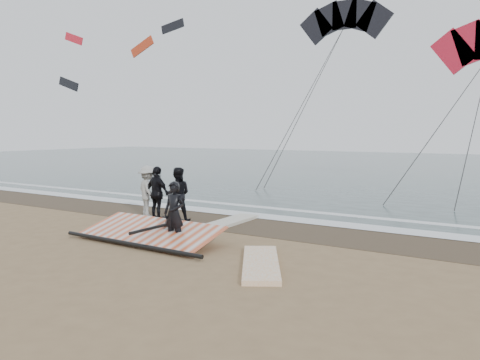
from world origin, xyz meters
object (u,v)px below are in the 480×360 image
object	(u,v)px
board_white	(261,264)
board_cream	(229,222)
man_main	(174,213)
sail_rig	(151,233)

from	to	relation	value
board_white	board_cream	bearing A→B (deg)	101.57
man_main	board_white	size ratio (longest dim) A/B	0.60
board_cream	sail_rig	world-z (taller)	sail_rig
board_white	board_cream	size ratio (longest dim) A/B	1.04
man_main	sail_rig	bearing A→B (deg)	174.45
man_main	board_white	distance (m)	3.06
board_cream	man_main	bearing A→B (deg)	-85.29
board_cream	sail_rig	bearing A→B (deg)	-100.64
man_main	board_cream	size ratio (longest dim) A/B	0.63
man_main	sail_rig	xyz separation A→B (m)	(-0.83, 0.03, -0.64)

